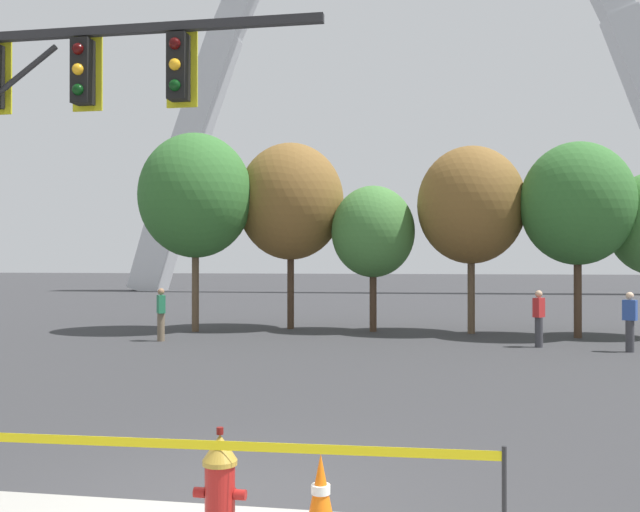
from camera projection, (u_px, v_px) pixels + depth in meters
The scene contains 14 objects.
ground_plane at pixel (228, 503), 7.03m from camera, with size 240.00×240.00×0.00m, color #333335.
fire_hydrant at pixel (220, 488), 6.04m from camera, with size 0.46×0.48×0.99m.
caution_tape_barrier at pixel (168, 467), 6.01m from camera, with size 5.65×0.22×0.94m.
traffic_cone_by_hydrant at pixel (321, 496), 6.16m from camera, with size 0.36×0.36×0.73m.
traffic_signal_gantry at pixel (14, 130), 9.94m from camera, with size 6.42×0.44×6.00m.
monument_arch at pixel (413, 64), 53.09m from camera, with size 44.98×2.50×39.56m.
tree_far_left at pixel (196, 196), 24.01m from camera, with size 3.87×3.87×6.78m.
tree_left_mid at pixel (291, 202), 24.96m from camera, with size 3.77×3.77×6.60m.
tree_center_left at pixel (373, 232), 23.97m from camera, with size 2.84×2.84×4.98m.
tree_center_right at pixel (471, 205), 23.35m from camera, with size 3.56×3.56×6.23m.
tree_right_mid at pixel (578, 204), 22.01m from camera, with size 3.51×3.51×6.15m.
pedestrian_walking_left at pixel (539, 318), 19.61m from camera, with size 0.36×0.39×1.59m.
pedestrian_standing_center at pixel (161, 314), 21.11m from camera, with size 0.36×0.39×1.59m.
pedestrian_walking_right at pixel (630, 321), 18.57m from camera, with size 0.39×0.35×1.59m.
Camera 1 is at (2.10, -6.78, 2.42)m, focal length 39.48 mm.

